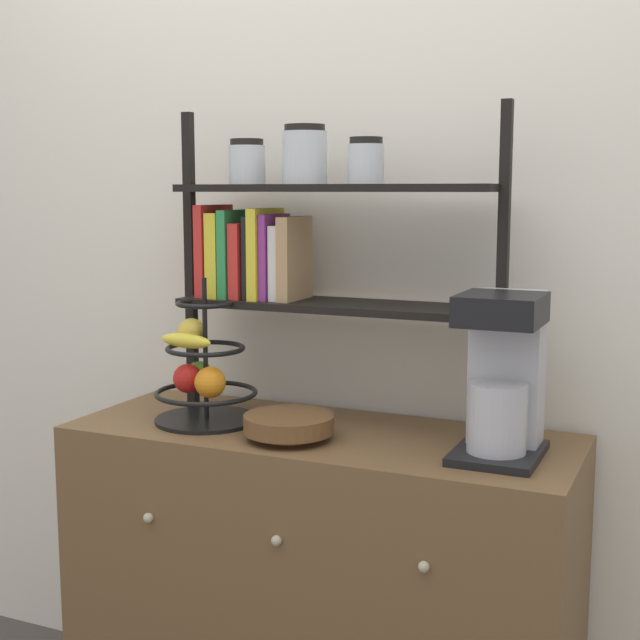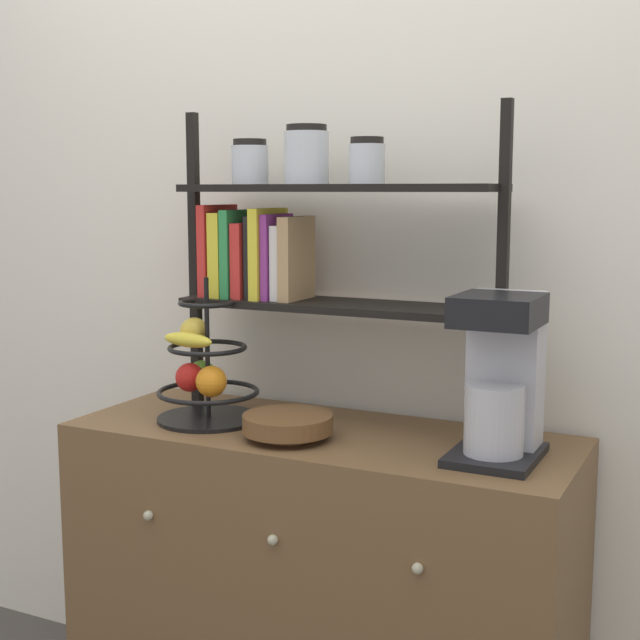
# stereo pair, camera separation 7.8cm
# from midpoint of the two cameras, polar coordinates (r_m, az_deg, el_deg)

# --- Properties ---
(wall_back) EXTENTS (7.00, 0.05, 2.60)m
(wall_back) POSITION_cam_midpoint_polar(r_m,az_deg,el_deg) (2.32, 1.83, 5.47)
(wall_back) COLOR silver
(wall_back) RESTS_ON ground_plane
(sideboard) EXTENTS (1.21, 0.48, 0.85)m
(sideboard) POSITION_cam_midpoint_polar(r_m,az_deg,el_deg) (2.29, -1.00, -17.39)
(sideboard) COLOR brown
(sideboard) RESTS_ON ground_plane
(coffee_maker) EXTENTS (0.18, 0.23, 0.35)m
(coffee_maker) POSITION_cam_midpoint_polar(r_m,az_deg,el_deg) (1.95, 10.50, -3.41)
(coffee_maker) COLOR black
(coffee_maker) RESTS_ON sideboard
(fruit_stand) EXTENTS (0.26, 0.26, 0.36)m
(fruit_stand) POSITION_cam_midpoint_polar(r_m,az_deg,el_deg) (2.22, -8.58, -3.44)
(fruit_stand) COLOR black
(fruit_stand) RESTS_ON sideboard
(wooden_bowl) EXTENTS (0.21, 0.21, 0.06)m
(wooden_bowl) POSITION_cam_midpoint_polar(r_m,az_deg,el_deg) (2.06, -3.10, -6.72)
(wooden_bowl) COLOR brown
(wooden_bowl) RESTS_ON sideboard
(shelf_hutch) EXTENTS (0.84, 0.20, 0.77)m
(shelf_hutch) POSITION_cam_midpoint_polar(r_m,az_deg,el_deg) (2.20, -2.72, 5.48)
(shelf_hutch) COLOR black
(shelf_hutch) RESTS_ON sideboard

